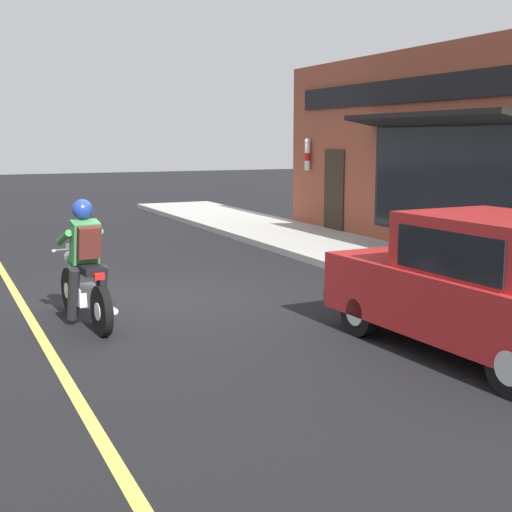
{
  "coord_description": "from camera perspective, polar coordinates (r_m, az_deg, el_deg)",
  "views": [
    {
      "loc": [
        -2.92,
        -10.0,
        2.38
      ],
      "look_at": [
        0.68,
        -2.17,
        0.95
      ],
      "focal_mm": 50.0,
      "sensor_mm": 36.0,
      "label": 1
    }
  ],
  "objects": [
    {
      "name": "ground_plane",
      "position": [
        10.68,
        -8.24,
        -3.55
      ],
      "size": [
        80.0,
        80.0,
        0.0
      ],
      "primitive_type": "plane",
      "color": "black"
    },
    {
      "name": "motorcycle_with_rider",
      "position": [
        9.4,
        -13.55,
        -1.28
      ],
      "size": [
        0.6,
        2.02,
        1.62
      ],
      "color": "black",
      "rests_on": "ground"
    },
    {
      "name": "car_hatchback",
      "position": [
        8.19,
        17.77,
        -2.4
      ],
      "size": [
        1.83,
        3.86,
        1.57
      ],
      "color": "black",
      "rests_on": "ground"
    },
    {
      "name": "sidewalk_curb",
      "position": [
        15.35,
        6.26,
        0.7
      ],
      "size": [
        2.6,
        22.0,
        0.14
      ],
      "primitive_type": "cube",
      "color": "#ADAAA3",
      "rests_on": "ground"
    },
    {
      "name": "lane_stripe",
      "position": [
        13.26,
        -19.47,
        -1.45
      ],
      "size": [
        0.12,
        19.8,
        0.01
      ],
      "primitive_type": "cube",
      "color": "#D1C64C",
      "rests_on": "ground"
    },
    {
      "name": "storefront_building",
      "position": [
        15.55,
        12.4,
        8.19
      ],
      "size": [
        1.25,
        9.87,
        4.2
      ],
      "color": "brown",
      "rests_on": "ground"
    }
  ]
}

